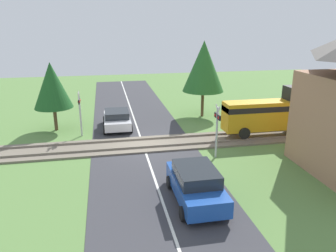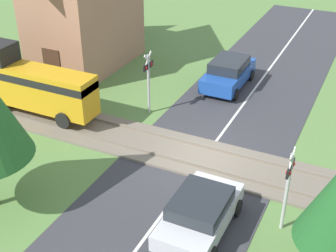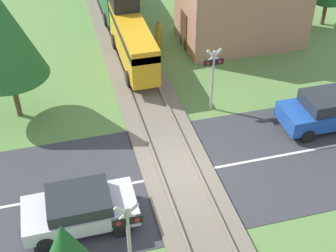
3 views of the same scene
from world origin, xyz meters
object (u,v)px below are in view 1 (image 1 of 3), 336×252
(car_far_side, at_px, (196,184))
(pedestrian_by_station, at_px, (312,134))
(crossing_signal_east_approach, at_px, (217,124))
(train, at_px, (327,107))
(car_near_crossing, at_px, (117,119))
(crossing_signal_west_approach, at_px, (80,108))

(car_far_side, distance_m, pedestrian_by_station, 10.57)
(crossing_signal_east_approach, bearing_deg, train, 106.57)
(car_near_crossing, xyz_separation_m, car_far_side, (11.07, 2.88, 0.10))
(pedestrian_by_station, bearing_deg, car_near_crossing, -115.64)
(car_far_side, height_order, crossing_signal_west_approach, crossing_signal_west_approach)
(car_near_crossing, height_order, crossing_signal_west_approach, crossing_signal_west_approach)
(train, xyz_separation_m, crossing_signal_west_approach, (-2.66, -16.78, 0.13))
(train, relative_size, crossing_signal_east_approach, 4.69)
(pedestrian_by_station, bearing_deg, car_far_side, -59.93)
(train, bearing_deg, crossing_signal_east_approach, -73.43)
(crossing_signal_west_approach, height_order, crossing_signal_east_approach, same)
(crossing_signal_west_approach, bearing_deg, pedestrian_by_station, 72.69)
(train, xyz_separation_m, car_near_crossing, (-3.91, -14.30, -1.15))
(crossing_signal_west_approach, bearing_deg, car_far_side, 28.62)
(crossing_signal_east_approach, height_order, pedestrian_by_station, crossing_signal_east_approach)
(car_far_side, relative_size, pedestrian_by_station, 2.70)
(car_near_crossing, bearing_deg, pedestrian_by_station, 64.36)
(crossing_signal_west_approach, height_order, pedestrian_by_station, crossing_signal_west_approach)
(train, height_order, pedestrian_by_station, train)
(train, height_order, crossing_signal_west_approach, train)
(pedestrian_by_station, bearing_deg, crossing_signal_east_approach, -83.17)
(crossing_signal_east_approach, bearing_deg, car_near_crossing, -140.81)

